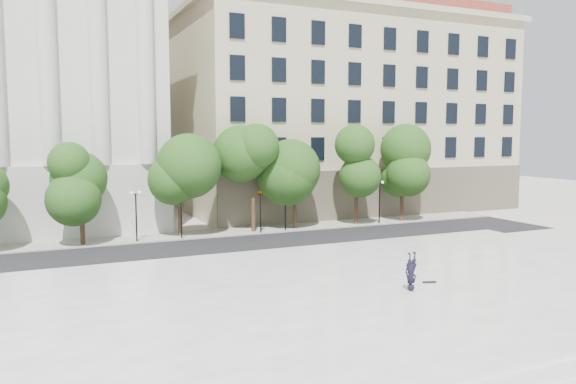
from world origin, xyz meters
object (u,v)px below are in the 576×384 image
person_lying (411,285)px  skateboard (429,282)px  traffic_light_west (181,194)px  traffic_light_east (260,190)px

person_lying → skateboard: person_lying is taller
person_lying → skateboard: bearing=19.8°
traffic_light_west → traffic_light_east: traffic_light_east is taller
person_lying → skateboard: 2.02m
traffic_light_east → skateboard: traffic_light_east is taller
traffic_light_east → person_lying: size_ratio=2.15×
traffic_light_west → person_lying: 22.30m
person_lying → skateboard: (1.83, 0.83, -0.23)m
traffic_light_east → person_lying: 21.25m
person_lying → traffic_light_east: bearing=85.3°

